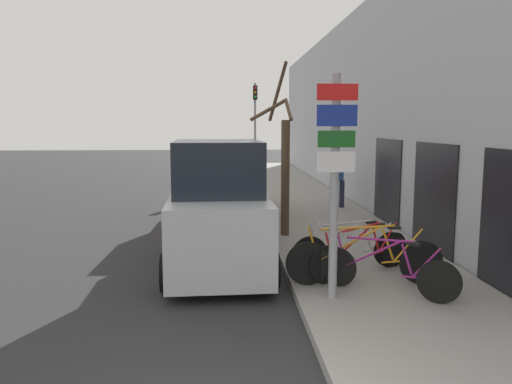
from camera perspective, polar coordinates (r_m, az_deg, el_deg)
name	(u,v)px	position (r m, az deg, el deg)	size (l,w,h in m)	color
ground_plane	(228,215)	(15.22, -3.25, -2.65)	(80.00, 80.00, 0.00)	#28282B
sidewalk_curb	(299,198)	(18.16, 4.93, -0.74)	(3.20, 32.00, 0.15)	gray
building_facade	(349,111)	(18.24, 10.59, 9.14)	(0.23, 32.00, 6.50)	#B2B7C1
signpost	(335,178)	(7.35, 8.99, 1.62)	(0.59, 0.15, 3.31)	#939399
bicycle_0	(386,270)	(7.94, 14.59, -8.65)	(1.86, 1.25, 0.89)	black
bicycle_1	(365,259)	(8.33, 12.32, -7.53)	(2.57, 0.44, 0.99)	black
bicycle_2	(362,253)	(8.85, 12.01, -6.87)	(2.02, 1.29, 0.88)	black
bicycle_3	(351,249)	(9.11, 10.77, -6.40)	(2.17, 0.53, 0.90)	black
parked_car_0	(218,212)	(9.43, -4.34, -2.30)	(2.06, 4.19, 2.44)	#B2B7BC
parked_car_1	(227,185)	(14.41, -3.37, 0.82)	(2.02, 4.64, 2.21)	maroon
pedestrian_near	(337,175)	(15.83, 9.29, 1.89)	(0.45, 0.39, 1.74)	#1E2338
street_tree	(284,166)	(11.60, 3.22, 3.03)	(0.94, 1.56, 4.01)	#4C3828
traffic_light	(255,118)	(23.50, -0.10, 8.44)	(0.20, 0.30, 4.50)	#939399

